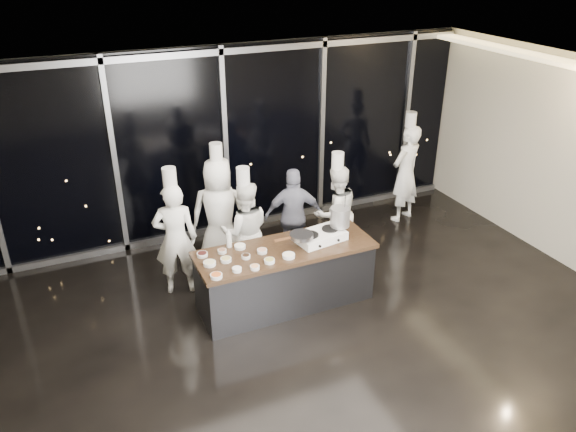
# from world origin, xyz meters

# --- Properties ---
(ground) EXTENTS (9.00, 9.00, 0.00)m
(ground) POSITION_xyz_m (0.00, 0.00, 0.00)
(ground) COLOR black
(ground) RESTS_ON ground
(room_shell) EXTENTS (9.02, 7.02, 3.21)m
(room_shell) POSITION_xyz_m (0.18, 0.00, 2.25)
(room_shell) COLOR #BCB6A1
(room_shell) RESTS_ON ground
(window_wall) EXTENTS (8.90, 0.11, 3.20)m
(window_wall) POSITION_xyz_m (0.00, 3.43, 1.60)
(window_wall) COLOR black
(window_wall) RESTS_ON ground
(demo_counter) EXTENTS (2.46, 0.86, 0.90)m
(demo_counter) POSITION_xyz_m (0.00, 0.90, 0.45)
(demo_counter) COLOR #343539
(demo_counter) RESTS_ON ground
(stove) EXTENTS (0.73, 0.51, 0.14)m
(stove) POSITION_xyz_m (0.54, 0.91, 0.96)
(stove) COLOR white
(stove) RESTS_ON demo_counter
(frying_pan) EXTENTS (0.58, 0.37, 0.05)m
(frying_pan) POSITION_xyz_m (0.21, 0.85, 1.07)
(frying_pan) COLOR slate
(frying_pan) RESTS_ON stove
(stock_pot) EXTENTS (0.31, 0.31, 0.27)m
(stock_pot) POSITION_xyz_m (0.86, 0.95, 1.18)
(stock_pot) COLOR #AEAEB1
(stock_pot) RESTS_ON stove
(prep_bowls) EXTENTS (1.19, 0.73, 0.05)m
(prep_bowls) POSITION_xyz_m (-0.67, 0.83, 0.93)
(prep_bowls) COLOR white
(prep_bowls) RESTS_ON demo_counter
(squeeze_bottle) EXTENTS (0.07, 0.07, 0.27)m
(squeeze_bottle) POSITION_xyz_m (-0.68, 1.24, 1.03)
(squeeze_bottle) COLOR silver
(squeeze_bottle) RESTS_ON demo_counter
(chef_far_left) EXTENTS (0.70, 0.55, 1.93)m
(chef_far_left) POSITION_xyz_m (-1.28, 1.84, 0.87)
(chef_far_left) COLOR white
(chef_far_left) RESTS_ON ground
(chef_left) EXTENTS (1.03, 0.87, 2.03)m
(chef_left) POSITION_xyz_m (-0.49, 2.27, 0.91)
(chef_left) COLOR white
(chef_left) RESTS_ON ground
(chef_center) EXTENTS (0.87, 0.75, 1.79)m
(chef_center) POSITION_xyz_m (-0.26, 1.79, 0.79)
(chef_center) COLOR white
(chef_center) RESTS_ON ground
(guest) EXTENTS (0.99, 0.66, 1.57)m
(guest) POSITION_xyz_m (0.62, 1.96, 0.78)
(guest) COLOR #161A3D
(guest) RESTS_ON ground
(chef_right) EXTENTS (0.82, 0.67, 1.79)m
(chef_right) POSITION_xyz_m (1.26, 1.79, 0.79)
(chef_right) COLOR white
(chef_right) RESTS_ON ground
(chef_side) EXTENTS (0.76, 0.62, 2.02)m
(chef_side) POSITION_xyz_m (3.06, 2.52, 0.91)
(chef_side) COLOR white
(chef_side) RESTS_ON ground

